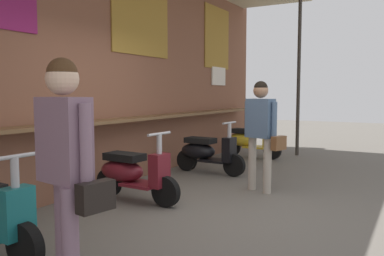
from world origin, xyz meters
TOP-DOWN VIEW (x-y plane):
  - ground_plane at (0.00, 0.00)m, footprint 34.18×34.18m
  - market_stall_facade at (0.00, 1.91)m, footprint 12.21×2.06m
  - scooter_maroon at (-0.05, 1.08)m, footprint 0.47×1.40m
  - scooter_black at (2.16, 1.08)m, footprint 0.47×1.40m
  - scooter_yellow at (4.27, 1.08)m, footprint 0.48×1.40m
  - shopper_with_handbag at (-2.39, -0.18)m, footprint 0.33×0.68m
  - shopper_browsing at (1.30, -0.28)m, footprint 0.36×0.66m

SIDE VIEW (x-z plane):
  - ground_plane at x=0.00m, z-range 0.00..0.00m
  - scooter_maroon at x=-0.05m, z-range -0.10..0.87m
  - scooter_black at x=2.16m, z-range -0.10..0.87m
  - scooter_yellow at x=4.27m, z-range -0.10..0.87m
  - shopper_browsing at x=1.30m, z-range 0.18..1.83m
  - shopper_with_handbag at x=-2.39m, z-range 0.20..1.92m
  - market_stall_facade at x=0.00m, z-range 0.17..4.01m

